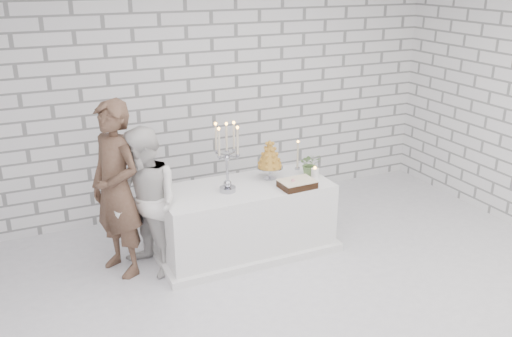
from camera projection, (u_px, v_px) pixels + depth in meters
name	position (u px, v px, depth m)	size (l,w,h in m)	color
ground	(312.00, 303.00, 5.03)	(6.00, 5.00, 0.01)	silver
wall_back	(213.00, 90.00, 6.65)	(6.00, 0.01, 3.00)	white
cake_table	(245.00, 219.00, 5.85)	(1.80, 0.80, 0.75)	white
groom	(117.00, 190.00, 5.28)	(0.64, 0.42, 1.77)	#4D3325
bride	(146.00, 203.00, 5.30)	(0.73, 0.57, 1.50)	silver
candelabra	(227.00, 158.00, 5.46)	(0.30, 0.30, 0.73)	#A0A0AA
croquembouche	(270.00, 159.00, 5.84)	(0.29, 0.29, 0.45)	#996821
chocolate_cake	(297.00, 184.00, 5.67)	(0.36, 0.26, 0.08)	black
pillar_candle	(315.00, 174.00, 5.90)	(0.08, 0.08, 0.12)	white
extra_taper	(298.00, 156.00, 6.14)	(0.06, 0.06, 0.32)	beige
flowers	(310.00, 164.00, 5.98)	(0.23, 0.20, 0.26)	#45793E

